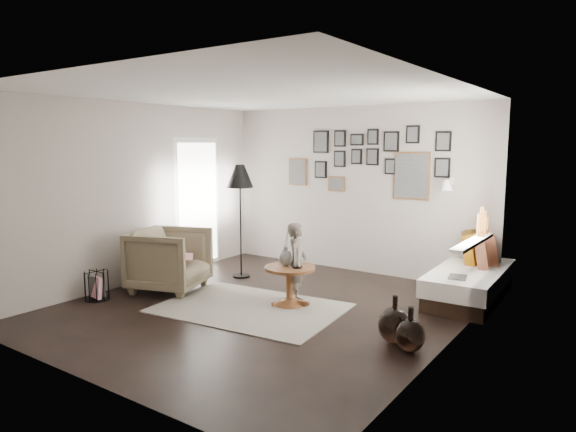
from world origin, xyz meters
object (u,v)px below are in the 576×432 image
Objects in this scene: magazine_basket at (97,286)px; pedestal_table at (290,287)px; daybed at (472,277)px; demijohn_large at (394,325)px; child at (297,263)px; floor_lamp at (240,180)px; vase at (286,255)px; armchair at (170,260)px; demijohn_small at (410,335)px.

pedestal_table is at bearing 29.18° from magazine_basket.
daybed is 5.10× the size of magazine_basket.
pedestal_table is 1.27× the size of demijohn_large.
child is at bearing -142.41° from daybed.
pedestal_table is at bearing -27.50° from floor_lamp.
pedestal_table is at bearing -140.06° from daybed.
vase reaches higher than magazine_basket.
daybed is 4.90m from magazine_basket.
child is (0.01, 0.14, 0.29)m from pedestal_table.
vase is at bearing -28.23° from floor_lamp.
floor_lamp is at bearing -166.55° from daybed.
armchair is 1.00m from magazine_basket.
daybed is 3.85× the size of demijohn_large.
armchair is 2.51× the size of magazine_basket.
pedestal_table is at bearing -96.98° from armchair.
daybed reaches higher than armchair.
daybed is 2.03× the size of armchair.
vase is at bearing 163.03° from demijohn_small.
floor_lamp is 1.81m from child.
demijohn_small is (-0.00, -2.15, -0.11)m from daybed.
demijohn_large is at bearing -110.01° from armchair.
pedestal_table is 1.40× the size of vase.
daybed reaches higher than demijohn_small.
armchair reaches higher than magazine_basket.
daybed is 2.15m from demijohn_small.
pedestal_table is 1.68× the size of magazine_basket.
vase is at bearing 119.53° from child.
daybed is 3.52m from floor_lamp.
demijohn_small is (0.21, -0.12, -0.02)m from demijohn_large.
magazine_basket is at bearing -146.45° from daybed.
daybed is at bearing -80.03° from armchair.
demijohn_small is at bearing -91.76° from daybed.
pedestal_table is 0.61× the size of child.
child is (-1.57, 0.57, 0.32)m from demijohn_large.
pedestal_table is 1.88m from demijohn_small.
demijohn_large is at bearing 11.94° from magazine_basket.
demijohn_small is (3.19, -1.28, -1.30)m from floor_lamp.
daybed is (1.87, 1.58, -0.35)m from vase.
demijohn_large reaches higher than demijohn_small.
pedestal_table is 1.81m from armchair.
vase is 1.72m from floor_lamp.
child is at bearing -22.68° from floor_lamp.
pedestal_table is 0.37× the size of floor_lamp.
floor_lamp is 3.44× the size of demijohn_large.
floor_lamp is (-1.40, 0.73, 1.25)m from pedestal_table.
pedestal_table is 2.40m from daybed.
child is (-1.78, -1.46, 0.23)m from daybed.
daybed is at bearing -72.92° from child.
child reaches higher than daybed.
floor_lamp is (0.36, 1.11, 1.05)m from armchair.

